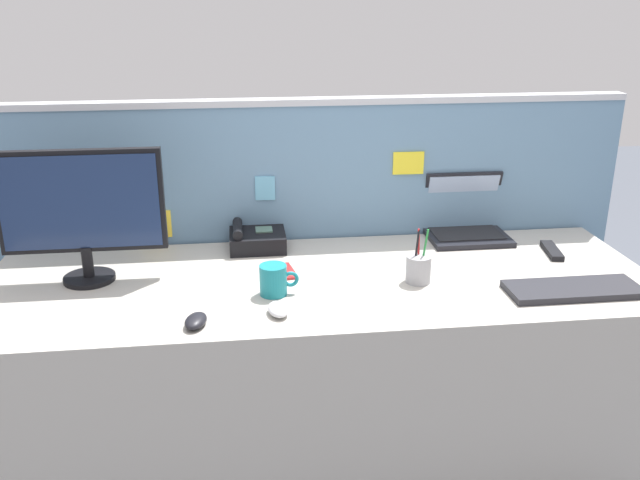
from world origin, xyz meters
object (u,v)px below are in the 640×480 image
computer_mouse_right_hand (278,309)px  tv_remote (552,251)px  desktop_monitor (81,208)px  keyboard_main (574,289)px  cell_phone_red_case (283,272)px  coffee_mug (274,280)px  pen_cup (418,268)px  laptop (464,220)px  desk_phone (256,239)px  computer_mouse_left_hand (196,321)px

computer_mouse_right_hand → tv_remote: 1.09m
desktop_monitor → tv_remote: (1.63, 0.04, -0.24)m
keyboard_main → computer_mouse_right_hand: 0.94m
cell_phone_red_case → coffee_mug: coffee_mug is taller
coffee_mug → pen_cup: bearing=4.7°
tv_remote → coffee_mug: (-1.03, -0.23, 0.04)m
keyboard_main → tv_remote: bearing=76.2°
laptop → desk_phone: laptop is taller
tv_remote → pen_cup: bearing=-150.8°
computer_mouse_right_hand → coffee_mug: bearing=83.1°
computer_mouse_right_hand → cell_phone_red_case: (0.04, 0.31, -0.01)m
tv_remote → coffee_mug: bearing=-157.4°
computer_mouse_left_hand → tv_remote: size_ratio=0.59×
computer_mouse_left_hand → coffee_mug: size_ratio=0.80×
desk_phone → keyboard_main: size_ratio=0.48×
desktop_monitor → computer_mouse_right_hand: (0.60, -0.34, -0.23)m
keyboard_main → computer_mouse_left_hand: bearing=-175.8°
desktop_monitor → keyboard_main: desktop_monitor is taller
computer_mouse_right_hand → computer_mouse_left_hand: bearing=-177.4°
desktop_monitor → coffee_mug: (0.60, -0.19, -0.20)m
computer_mouse_right_hand → pen_cup: size_ratio=0.55×
desk_phone → computer_mouse_left_hand: desk_phone is taller
laptop → coffee_mug: laptop is taller
desk_phone → coffee_mug: same height
cell_phone_red_case → pen_cup: bearing=-26.6°
pen_cup → cell_phone_red_case: pen_cup is taller
computer_mouse_left_hand → keyboard_main: bearing=17.6°
tv_remote → computer_mouse_left_hand: bearing=-151.7°
pen_cup → coffee_mug: pen_cup is taller
cell_phone_red_case → coffee_mug: bearing=-112.9°
desktop_monitor → computer_mouse_left_hand: size_ratio=5.26×
laptop → coffee_mug: size_ratio=2.44×
keyboard_main → cell_phone_red_case: size_ratio=3.19×
computer_mouse_right_hand → keyboard_main: bearing=-5.8°
desktop_monitor → tv_remote: 1.65m
desk_phone → computer_mouse_right_hand: size_ratio=2.05×
pen_cup → keyboard_main: bearing=-17.1°
computer_mouse_left_hand → coffee_mug: coffee_mug is taller
desk_phone → keyboard_main: (0.99, -0.52, -0.02)m
tv_remote → keyboard_main: bearing=-94.1°
cell_phone_red_case → coffee_mug: 0.18m
pen_cup → cell_phone_red_case: size_ratio=1.36×
pen_cup → tv_remote: size_ratio=1.07×
pen_cup → coffee_mug: 0.48m
desktop_monitor → keyboard_main: 1.59m
pen_cup → coffee_mug: size_ratio=1.47×
cell_phone_red_case → computer_mouse_right_hand: bearing=-106.5°
cell_phone_red_case → computer_mouse_left_hand: bearing=-137.4°
pen_cup → coffee_mug: (-0.48, -0.04, 0.00)m
laptop → computer_mouse_left_hand: (-1.01, -0.66, -0.04)m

